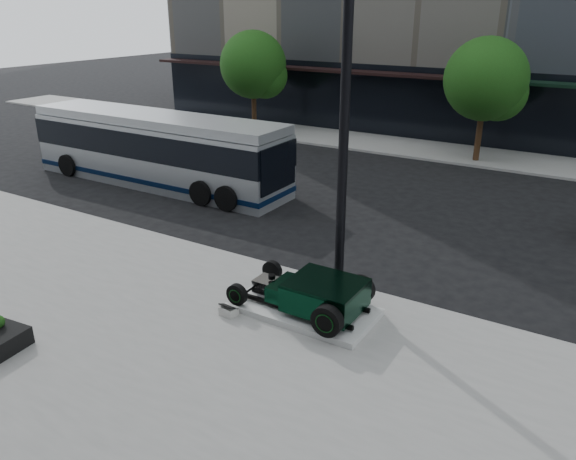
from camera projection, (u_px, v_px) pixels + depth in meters
The scene contains 8 objects.
ground at pixel (334, 250), 17.35m from camera, with size 120.00×120.00×0.00m, color black.
sidewalk_far at pixel (460, 154), 28.41m from camera, with size 70.00×4.00×0.12m, color gray.
street_trees at pixel (489, 83), 25.74m from camera, with size 29.80×3.80×5.70m.
display_plinth at pixel (305, 309), 13.60m from camera, with size 3.40×1.80×0.15m, color silver.
hot_rod at pixel (317, 294), 13.25m from camera, with size 3.22×2.00×0.81m.
info_plaque at pixel (229, 310), 13.45m from camera, with size 0.42×0.33×0.31m.
lamppost at pixel (343, 155), 13.27m from camera, with size 0.43×0.43×7.88m.
transit_bus at pixel (157, 149), 23.42m from camera, with size 12.12×2.88×2.92m.
Camera 1 is at (7.11, -14.27, 7.03)m, focal length 35.00 mm.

